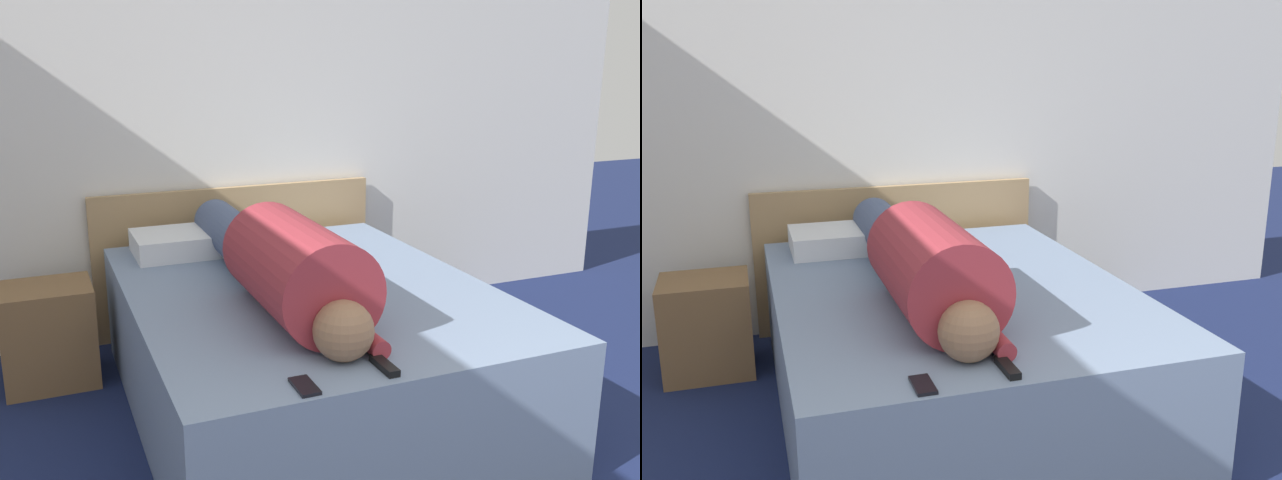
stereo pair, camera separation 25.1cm
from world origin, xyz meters
The scene contains 8 objects.
wall_back centered at (0.00, 3.86, 1.30)m, with size 5.61×0.06×2.60m.
bed centered at (0.14, 2.68, 0.29)m, with size 1.52×1.98×0.58m.
headboard centered at (0.14, 3.79, 0.42)m, with size 1.64×0.04×0.83m.
nightstand centered at (-0.93, 3.40, 0.25)m, with size 0.43×0.37×0.49m.
person_lying centered at (-0.03, 2.56, 0.75)m, with size 0.39×1.80×0.39m.
pillow_near_headboard centered at (-0.25, 3.43, 0.64)m, with size 0.50×0.37×0.11m.
tv_remote centered at (0.06, 1.80, 0.59)m, with size 0.04×0.15×0.02m.
cell_phone centered at (-0.23, 1.78, 0.59)m, with size 0.06×0.13×0.01m.
Camera 1 is at (-0.95, -0.09, 1.59)m, focal length 40.00 mm.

